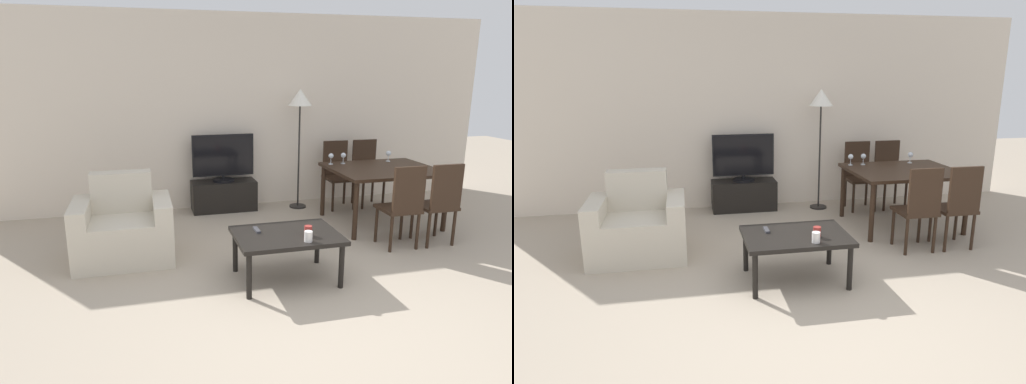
{
  "view_description": "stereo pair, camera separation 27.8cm",
  "coord_description": "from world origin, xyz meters",
  "views": [
    {
      "loc": [
        -1.39,
        -2.87,
        1.91
      ],
      "look_at": [
        -0.21,
        1.75,
        0.65
      ],
      "focal_mm": 32.0,
      "sensor_mm": 36.0,
      "label": 1
    },
    {
      "loc": [
        -1.12,
        -2.94,
        1.91
      ],
      "look_at": [
        -0.21,
        1.75,
        0.65
      ],
      "focal_mm": 32.0,
      "sensor_mm": 36.0,
      "label": 2
    }
  ],
  "objects": [
    {
      "name": "cup_white_near",
      "position": [
        0.04,
        0.82,
        0.51
      ],
      "size": [
        0.07,
        0.07,
        0.09
      ],
      "color": "maroon",
      "rests_on": "coffee_table"
    },
    {
      "name": "wall_back",
      "position": [
        0.0,
        3.54,
        1.35
      ],
      "size": [
        7.66,
        0.06,
        2.7
      ],
      "color": "beige",
      "rests_on": "ground_plane"
    },
    {
      "name": "remote_primary",
      "position": [
        -0.38,
        1.06,
        0.47
      ],
      "size": [
        0.04,
        0.15,
        0.02
      ],
      "color": "#38383D",
      "rests_on": "coffee_table"
    },
    {
      "name": "dining_chair_far",
      "position": [
        1.81,
        3.08,
        0.52
      ],
      "size": [
        0.4,
        0.4,
        0.95
      ],
      "color": "black",
      "rests_on": "ground_plane"
    },
    {
      "name": "dining_chair_far_left",
      "position": [
        1.35,
        3.08,
        0.52
      ],
      "size": [
        0.4,
        0.4,
        0.95
      ],
      "color": "black",
      "rests_on": "ground_plane"
    },
    {
      "name": "ground_plane",
      "position": [
        0.0,
        0.0,
        0.0
      ],
      "size": [
        18.0,
        18.0,
        0.0
      ],
      "primitive_type": "plane",
      "color": "tan"
    },
    {
      "name": "cup_colored_far",
      "position": [
        -0.01,
        0.68,
        0.51
      ],
      "size": [
        0.07,
        0.07,
        0.1
      ],
      "color": "white",
      "rests_on": "coffee_table"
    },
    {
      "name": "tv",
      "position": [
        -0.29,
        3.28,
        0.75
      ],
      "size": [
        0.86,
        0.3,
        0.66
      ],
      "color": "black",
      "rests_on": "tv_stand"
    },
    {
      "name": "dining_table",
      "position": [
        1.58,
        2.22,
        0.66
      ],
      "size": [
        1.32,
        1.1,
        0.73
      ],
      "color": "black",
      "rests_on": "ground_plane"
    },
    {
      "name": "wine_glass_center",
      "position": [
        1.03,
        2.6,
        0.83
      ],
      "size": [
        0.07,
        0.07,
        0.15
      ],
      "color": "silver",
      "rests_on": "dining_table"
    },
    {
      "name": "tv_stand",
      "position": [
        -0.29,
        3.28,
        0.21
      ],
      "size": [
        0.9,
        0.37,
        0.42
      ],
      "color": "black",
      "rests_on": "ground_plane"
    },
    {
      "name": "wine_glass_right",
      "position": [
        1.86,
        2.59,
        0.83
      ],
      "size": [
        0.07,
        0.07,
        0.15
      ],
      "color": "silver",
      "rests_on": "dining_table"
    },
    {
      "name": "wine_glass_left",
      "position": [
        1.2,
        2.6,
        0.83
      ],
      "size": [
        0.07,
        0.07,
        0.15
      ],
      "color": "silver",
      "rests_on": "dining_table"
    },
    {
      "name": "coffee_table",
      "position": [
        -0.13,
        0.92,
        0.41
      ],
      "size": [
        0.97,
        0.69,
        0.46
      ],
      "color": "black",
      "rests_on": "ground_plane"
    },
    {
      "name": "floor_lamp",
      "position": [
        0.78,
        3.17,
        1.46
      ],
      "size": [
        0.32,
        0.32,
        1.69
      ],
      "color": "black",
      "rests_on": "ground_plane"
    },
    {
      "name": "dining_chair_near_right",
      "position": [
        1.81,
        1.36,
        0.52
      ],
      "size": [
        0.4,
        0.4,
        0.95
      ],
      "color": "black",
      "rests_on": "ground_plane"
    },
    {
      "name": "armchair",
      "position": [
        -1.62,
        1.82,
        0.32
      ],
      "size": [
        0.99,
        0.75,
        0.88
      ],
      "color": "beige",
      "rests_on": "ground_plane"
    },
    {
      "name": "dining_chair_near",
      "position": [
        1.35,
        1.36,
        0.52
      ],
      "size": [
        0.4,
        0.4,
        0.95
      ],
      "color": "black",
      "rests_on": "ground_plane"
    }
  ]
}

